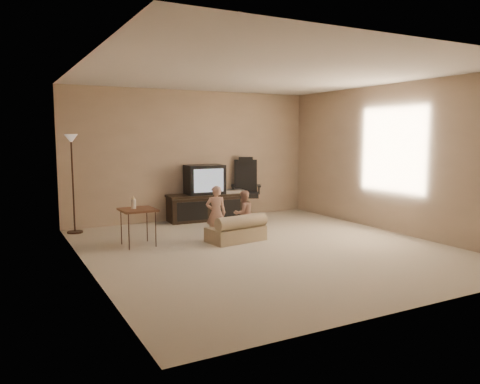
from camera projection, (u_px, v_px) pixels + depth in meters
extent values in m
plane|color=#C0B199|center=(265.00, 248.00, 6.86)|extent=(5.50, 5.50, 0.00)
plane|color=silver|center=(266.00, 74.00, 6.56)|extent=(5.50, 5.50, 0.00)
plane|color=tan|center=(193.00, 155.00, 9.13)|extent=(5.00, 0.00, 5.00)
plane|color=tan|center=(420.00, 178.00, 4.30)|extent=(5.00, 0.00, 5.00)
plane|color=tan|center=(85.00, 168.00, 5.55)|extent=(0.00, 5.50, 5.50)
plane|color=tan|center=(393.00, 159.00, 7.88)|extent=(0.00, 5.50, 5.50)
cube|color=black|center=(205.00, 208.00, 9.08)|extent=(1.47, 0.61, 0.46)
cube|color=black|center=(205.00, 195.00, 9.05)|extent=(1.51, 0.65, 0.04)
cube|color=black|center=(192.00, 211.00, 8.71)|extent=(0.59, 0.06, 0.35)
cube|color=black|center=(226.00, 209.00, 8.98)|extent=(0.59, 0.06, 0.35)
cube|color=black|center=(204.00, 179.00, 9.03)|extent=(0.75, 0.56, 0.56)
cube|color=white|center=(209.00, 181.00, 8.79)|extent=(0.59, 0.05, 0.44)
cube|color=#BAB9BC|center=(232.00, 191.00, 9.22)|extent=(0.43, 0.31, 0.06)
cylinder|color=black|center=(246.00, 206.00, 9.35)|extent=(0.07, 0.07, 0.38)
cube|color=black|center=(246.00, 195.00, 9.32)|extent=(0.64, 0.64, 0.09)
cube|color=black|center=(246.00, 176.00, 9.50)|extent=(0.49, 0.36, 0.67)
cube|color=black|center=(246.00, 161.00, 9.47)|extent=(0.30, 0.22, 0.15)
cube|color=black|center=(233.00, 186.00, 9.29)|extent=(0.18, 0.27, 0.04)
cube|color=black|center=(259.00, 186.00, 9.30)|extent=(0.18, 0.27, 0.04)
cube|color=brown|center=(138.00, 210.00, 6.93)|extent=(0.51, 0.51, 0.03)
cylinder|color=#301E15|center=(129.00, 231.00, 6.69)|extent=(0.01, 0.01, 0.55)
cylinder|color=#301E15|center=(156.00, 229.00, 6.89)|extent=(0.01, 0.01, 0.55)
cylinder|color=#301E15|center=(121.00, 227.00, 7.04)|extent=(0.01, 0.01, 0.55)
cylinder|color=#301E15|center=(147.00, 224.00, 7.24)|extent=(0.01, 0.01, 0.55)
cylinder|color=beige|center=(134.00, 204.00, 6.93)|extent=(0.07, 0.07, 0.14)
cone|color=beige|center=(133.00, 198.00, 6.92)|extent=(0.06, 0.06, 0.05)
cylinder|color=#301E15|center=(75.00, 232.00, 7.91)|extent=(0.26, 0.26, 0.03)
cylinder|color=#301E15|center=(73.00, 186.00, 7.81)|extent=(0.03, 0.03, 1.57)
cone|color=beige|center=(71.00, 139.00, 7.72)|extent=(0.22, 0.22, 0.15)
cube|color=tan|center=(236.00, 234.00, 7.29)|extent=(0.93, 0.59, 0.23)
cylinder|color=tan|center=(241.00, 222.00, 7.14)|extent=(0.88, 0.32, 0.21)
imported|color=tan|center=(216.00, 213.00, 7.27)|extent=(0.37, 0.32, 0.87)
imported|color=tan|center=(244.00, 213.00, 7.60)|extent=(0.39, 0.24, 0.75)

